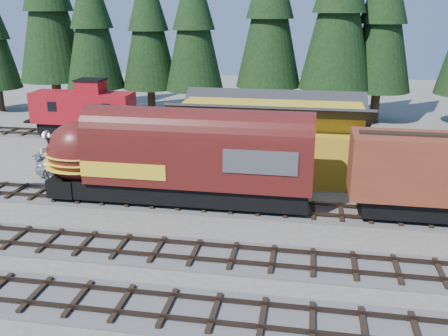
% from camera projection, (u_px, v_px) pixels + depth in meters
% --- Properties ---
extents(ground, '(120.00, 120.00, 0.00)m').
position_uv_depth(ground, '(251.00, 240.00, 24.57)').
color(ground, '#6B665B').
rests_on(ground, ground).
extents(track_siding, '(68.00, 3.20, 0.33)m').
position_uv_depth(track_siding, '(446.00, 220.00, 26.66)').
color(track_siding, '#4C4947').
rests_on(track_siding, ground).
extents(track_spur, '(32.00, 3.20, 0.33)m').
position_uv_depth(track_spur, '(161.00, 139.00, 43.04)').
color(track_spur, '#4C4947').
rests_on(track_spur, ground).
extents(depot, '(12.80, 7.00, 5.30)m').
position_uv_depth(depot, '(271.00, 131.00, 33.48)').
color(depot, gold).
rests_on(depot, ground).
extents(conifer_backdrop, '(80.65, 23.38, 16.79)m').
position_uv_depth(conifer_backdrop, '(361.00, 15.00, 44.42)').
color(conifer_backdrop, black).
rests_on(conifer_backdrop, ground).
extents(locomotive, '(15.76, 3.13, 4.28)m').
position_uv_depth(locomotive, '(170.00, 162.00, 28.38)').
color(locomotive, black).
rests_on(locomotive, ground).
extents(caboose, '(8.87, 2.57, 4.61)m').
position_uv_depth(caboose, '(84.00, 110.00, 43.48)').
color(caboose, black).
rests_on(caboose, ground).
extents(pickup_truck_a, '(6.49, 3.62, 1.72)m').
position_uv_depth(pickup_truck_a, '(111.00, 168.00, 32.61)').
color(pickup_truck_a, black).
rests_on(pickup_truck_a, ground).
extents(pickup_truck_b, '(5.86, 2.70, 1.66)m').
position_uv_depth(pickup_truck_b, '(80.00, 165.00, 33.44)').
color(pickup_truck_b, '#B4B7BC').
rests_on(pickup_truck_b, ground).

